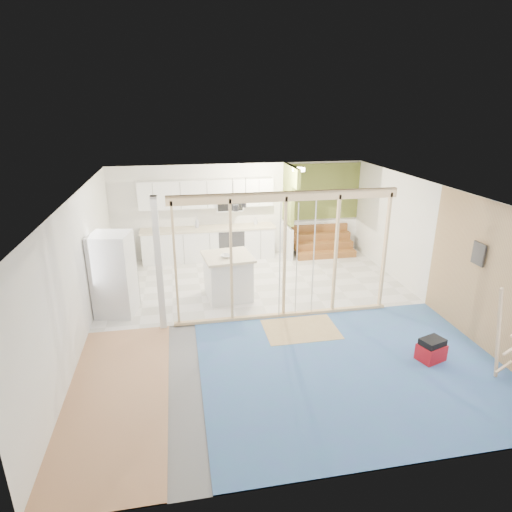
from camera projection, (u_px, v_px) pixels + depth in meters
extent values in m
cube|color=slate|center=(269.00, 318.00, 8.71)|extent=(7.00, 8.00, 0.01)
cube|color=white|center=(270.00, 192.00, 7.84)|extent=(7.00, 8.00, 0.01)
cube|color=white|center=(239.00, 210.00, 11.98)|extent=(7.00, 0.01, 2.60)
cube|color=white|center=(349.00, 383.00, 4.57)|extent=(7.00, 0.01, 2.60)
cube|color=white|center=(79.00, 270.00, 7.67)|extent=(0.01, 8.00, 2.60)
cube|color=white|center=(434.00, 248.00, 8.88)|extent=(0.01, 8.00, 2.60)
cube|color=silver|center=(252.00, 280.00, 10.56)|extent=(7.00, 4.00, 0.02)
cube|color=#435BA3|center=(354.00, 369.00, 7.03)|extent=(5.00, 4.00, 0.02)
cube|color=tan|center=(117.00, 396.00, 6.38)|extent=(1.50, 4.00, 0.02)
cube|color=tan|center=(301.00, 329.00, 8.23)|extent=(1.40, 1.00, 0.01)
cube|color=#E3BE8B|center=(286.00, 196.00, 7.92)|extent=(4.40, 0.09, 0.18)
cube|color=#E3BE8B|center=(283.00, 315.00, 8.74)|extent=(4.40, 0.09, 0.06)
cube|color=silver|center=(159.00, 265.00, 7.91)|extent=(0.12, 0.14, 2.60)
cube|color=#E3BE8B|center=(175.00, 264.00, 7.96)|extent=(0.04, 0.09, 2.40)
cube|color=#E3BE8B|center=(231.00, 261.00, 8.14)|extent=(0.04, 0.09, 2.40)
cube|color=#E3BE8B|center=(285.00, 257.00, 8.32)|extent=(0.05, 0.09, 2.40)
cube|color=#E3BE8B|center=(336.00, 254.00, 8.51)|extent=(0.04, 0.09, 2.40)
cube|color=#E3BE8B|center=(385.00, 251.00, 8.69)|extent=(0.04, 0.09, 2.40)
cylinder|color=silver|center=(280.00, 262.00, 8.31)|extent=(0.02, 0.02, 2.35)
cylinder|color=silver|center=(314.00, 259.00, 8.47)|extent=(0.02, 0.02, 2.35)
cylinder|color=silver|center=(297.00, 260.00, 8.39)|extent=(0.02, 0.02, 2.35)
cube|color=white|center=(209.00, 245.00, 11.83)|extent=(3.60, 0.60, 0.88)
cube|color=beige|center=(208.00, 228.00, 11.67)|extent=(3.66, 0.64, 0.05)
cube|color=white|center=(118.00, 264.00, 10.41)|extent=(0.60, 1.60, 0.88)
cube|color=beige|center=(116.00, 246.00, 10.26)|extent=(0.64, 1.64, 0.05)
cube|color=white|center=(207.00, 193.00, 11.47)|extent=(3.60, 0.34, 0.75)
cube|color=silver|center=(229.00, 204.00, 11.64)|extent=(0.72, 0.38, 0.36)
cube|color=black|center=(230.00, 205.00, 11.46)|extent=(0.68, 0.02, 0.30)
cube|color=olive|center=(289.00, 194.00, 11.62)|extent=(0.10, 0.90, 1.60)
cube|color=white|center=(287.00, 242.00, 12.07)|extent=(0.10, 0.90, 0.90)
cube|color=olive|center=(296.00, 178.00, 10.78)|extent=(0.10, 0.50, 0.50)
cube|color=olive|center=(322.00, 192.00, 12.21)|extent=(2.20, 0.04, 1.60)
cube|color=white|center=(320.00, 235.00, 12.65)|extent=(2.20, 0.04, 0.90)
cube|color=brown|center=(326.00, 255.00, 12.04)|extent=(1.70, 0.26, 0.20)
cube|color=brown|center=(324.00, 245.00, 12.22)|extent=(1.70, 0.26, 0.20)
cube|color=brown|center=(321.00, 236.00, 12.39)|extent=(1.70, 0.26, 0.20)
cube|color=brown|center=(319.00, 227.00, 12.57)|extent=(1.70, 0.26, 0.20)
torus|color=black|center=(239.00, 200.00, 9.73)|extent=(0.52, 0.52, 0.02)
cylinder|color=black|center=(233.00, 189.00, 9.62)|extent=(0.01, 0.01, 0.50)
cylinder|color=black|center=(246.00, 189.00, 9.67)|extent=(0.01, 0.01, 0.50)
cylinder|color=#35353A|center=(236.00, 208.00, 9.67)|extent=(0.14, 0.14, 0.14)
cylinder|color=#35353A|center=(244.00, 205.00, 9.88)|extent=(0.12, 0.12, 0.12)
cube|color=tan|center=(502.00, 286.00, 7.02)|extent=(0.02, 4.00, 2.60)
cube|color=#35353A|center=(479.00, 254.00, 7.45)|extent=(0.04, 0.30, 0.40)
cylinder|color=#FFEABF|center=(299.00, 170.00, 10.88)|extent=(0.32, 0.32, 0.08)
cube|color=silver|center=(114.00, 275.00, 8.62)|extent=(0.87, 0.85, 1.73)
cube|color=#35353A|center=(132.00, 274.00, 8.68)|extent=(0.15, 0.68, 1.69)
cube|color=white|center=(228.00, 278.00, 9.48)|extent=(1.02, 1.02, 0.93)
cube|color=beige|center=(228.00, 257.00, 9.30)|extent=(1.14, 1.14, 0.05)
imported|color=silver|center=(226.00, 256.00, 9.16)|extent=(0.31, 0.31, 0.06)
imported|color=#A5A7B8|center=(197.00, 223.00, 11.63)|extent=(0.11, 0.11, 0.28)
imported|color=silver|center=(256.00, 221.00, 11.95)|extent=(0.12, 0.12, 0.20)
cube|color=#B11018|center=(431.00, 353.00, 7.22)|extent=(0.51, 0.44, 0.30)
cube|color=black|center=(433.00, 342.00, 7.15)|extent=(0.46, 0.39, 0.11)
cube|color=beige|center=(498.00, 335.00, 6.47)|extent=(0.38, 0.15, 1.62)
cube|color=beige|center=(504.00, 367.00, 6.71)|extent=(0.38, 0.15, 0.11)
cube|color=beige|center=(511.00, 349.00, 6.61)|extent=(0.38, 0.15, 0.11)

